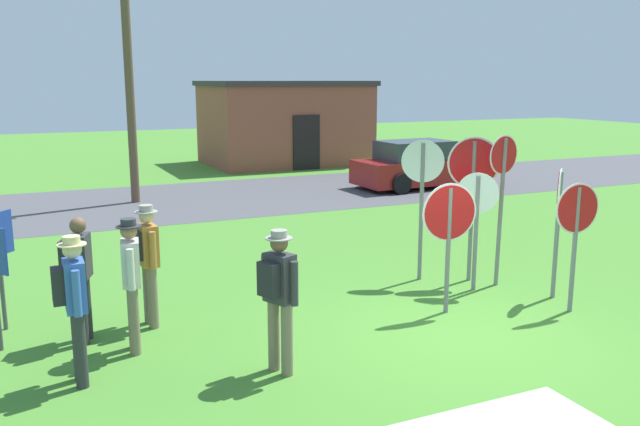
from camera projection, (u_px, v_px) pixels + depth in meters
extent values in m
plane|color=#47842D|center=(465.00, 336.00, 9.04)|extent=(80.00, 80.00, 0.00)
cube|color=#4C4C51|center=(220.00, 197.00, 19.65)|extent=(60.00, 6.40, 0.01)
cube|color=brown|center=(284.00, 125.00, 27.46)|extent=(6.17, 4.59, 3.17)
cube|color=#383333|center=(284.00, 83.00, 27.13)|extent=(6.37, 4.79, 0.20)
cube|color=black|center=(306.00, 143.00, 25.50)|extent=(1.10, 0.08, 2.10)
cylinder|color=brown|center=(128.00, 58.00, 18.14)|extent=(0.24, 0.24, 7.98)
cube|color=maroon|center=(421.00, 171.00, 21.51)|extent=(4.36, 1.94, 0.76)
cube|color=#2D333D|center=(415.00, 150.00, 21.26)|extent=(2.28, 1.60, 0.60)
cylinder|color=black|center=(437.00, 171.00, 22.92)|extent=(0.65, 0.24, 0.64)
cylinder|color=black|center=(471.00, 178.00, 21.34)|extent=(0.65, 0.24, 0.64)
cylinder|color=black|center=(371.00, 176.00, 21.76)|extent=(0.65, 0.24, 0.64)
cylinder|color=black|center=(401.00, 184.00, 20.18)|extent=(0.65, 0.24, 0.64)
cylinder|color=slate|center=(476.00, 234.00, 10.86)|extent=(0.10, 0.10, 1.91)
cylinder|color=white|center=(478.00, 193.00, 10.72)|extent=(0.51, 0.46, 0.67)
cylinder|color=red|center=(478.00, 193.00, 10.73)|extent=(0.47, 0.42, 0.62)
cylinder|color=slate|center=(557.00, 236.00, 10.46)|extent=(0.10, 0.10, 2.03)
cylinder|color=white|center=(560.00, 189.00, 10.31)|extent=(0.49, 0.43, 0.64)
cylinder|color=red|center=(559.00, 189.00, 10.32)|extent=(0.46, 0.40, 0.60)
cylinder|color=slate|center=(421.00, 213.00, 11.39)|extent=(0.10, 0.10, 2.37)
cylinder|color=white|center=(423.00, 161.00, 11.22)|extent=(0.60, 0.41, 0.72)
cylinder|color=red|center=(423.00, 161.00, 11.23)|extent=(0.56, 0.39, 0.67)
cylinder|color=slate|center=(448.00, 251.00, 9.79)|extent=(0.08, 0.08, 1.89)
cylinder|color=white|center=(450.00, 212.00, 9.68)|extent=(0.86, 0.13, 0.87)
cylinder|color=red|center=(450.00, 212.00, 9.67)|extent=(0.80, 0.13, 0.80)
cylinder|color=slate|center=(574.00, 250.00, 9.83)|extent=(0.08, 0.08, 1.89)
cylinder|color=white|center=(577.00, 209.00, 9.71)|extent=(0.76, 0.07, 0.76)
cylinder|color=red|center=(578.00, 209.00, 9.70)|extent=(0.70, 0.07, 0.70)
cylinder|color=slate|center=(472.00, 212.00, 11.34)|extent=(0.09, 0.09, 2.42)
cylinder|color=white|center=(474.00, 163.00, 11.17)|extent=(0.80, 0.41, 0.89)
cylinder|color=red|center=(474.00, 163.00, 11.16)|extent=(0.74, 0.38, 0.82)
cylinder|color=slate|center=(500.00, 213.00, 11.05)|extent=(0.09, 0.12, 2.49)
cylinder|color=white|center=(504.00, 155.00, 10.86)|extent=(0.65, 0.14, 0.66)
cylinder|color=red|center=(504.00, 155.00, 10.85)|extent=(0.60, 0.13, 0.61)
cylinder|color=#7A6B56|center=(134.00, 315.00, 8.57)|extent=(0.14, 0.14, 0.88)
cylinder|color=#7A6B56|center=(134.00, 321.00, 8.36)|extent=(0.14, 0.14, 0.88)
cube|color=beige|center=(131.00, 263.00, 8.32)|extent=(0.27, 0.39, 0.58)
cylinder|color=beige|center=(131.00, 260.00, 8.55)|extent=(0.09, 0.09, 0.52)
cylinder|color=beige|center=(131.00, 270.00, 8.10)|extent=(0.09, 0.09, 0.52)
sphere|color=#9E7051|center=(129.00, 231.00, 8.24)|extent=(0.21, 0.21, 0.21)
cylinder|color=#333338|center=(128.00, 226.00, 8.23)|extent=(0.31, 0.31, 0.02)
cylinder|color=#333338|center=(128.00, 222.00, 8.22)|extent=(0.19, 0.19, 0.09)
cylinder|color=#2D2D33|center=(86.00, 307.00, 8.89)|extent=(0.14, 0.14, 0.88)
cylinder|color=#2D2D33|center=(82.00, 313.00, 8.67)|extent=(0.14, 0.14, 0.88)
cube|color=#333338|center=(80.00, 256.00, 8.64)|extent=(0.32, 0.41, 0.58)
cylinder|color=#333338|center=(85.00, 253.00, 8.87)|extent=(0.09, 0.09, 0.52)
cylinder|color=#333338|center=(75.00, 263.00, 8.41)|extent=(0.09, 0.09, 0.52)
sphere|color=brown|center=(78.00, 225.00, 8.55)|extent=(0.21, 0.21, 0.21)
cube|color=#232328|center=(66.00, 255.00, 8.62)|extent=(0.22, 0.29, 0.40)
cylinder|color=#7A6B56|center=(148.00, 293.00, 9.45)|extent=(0.14, 0.14, 0.88)
cylinder|color=#7A6B56|center=(153.00, 298.00, 9.27)|extent=(0.14, 0.14, 0.88)
cube|color=#B27533|center=(148.00, 245.00, 9.22)|extent=(0.25, 0.38, 0.58)
cylinder|color=#B27533|center=(143.00, 243.00, 9.42)|extent=(0.09, 0.09, 0.52)
cylinder|color=#B27533|center=(153.00, 250.00, 9.02)|extent=(0.09, 0.09, 0.52)
sphere|color=beige|center=(146.00, 216.00, 9.14)|extent=(0.21, 0.21, 0.21)
cylinder|color=gray|center=(146.00, 212.00, 9.12)|extent=(0.32, 0.32, 0.02)
cylinder|color=gray|center=(146.00, 208.00, 9.11)|extent=(0.19, 0.19, 0.09)
cube|color=#232328|center=(136.00, 245.00, 9.13)|extent=(0.16, 0.27, 0.40)
cylinder|color=#2D2D33|center=(79.00, 344.00, 7.66)|extent=(0.14, 0.14, 0.88)
cylinder|color=#2D2D33|center=(80.00, 351.00, 7.46)|extent=(0.14, 0.14, 0.88)
cube|color=#3860B7|center=(75.00, 286.00, 7.41)|extent=(0.22, 0.36, 0.58)
cylinder|color=#3860B7|center=(73.00, 281.00, 7.63)|extent=(0.09, 0.09, 0.52)
cylinder|color=#3860B7|center=(77.00, 294.00, 7.20)|extent=(0.09, 0.09, 0.52)
sphere|color=beige|center=(72.00, 250.00, 7.33)|extent=(0.21, 0.21, 0.21)
cylinder|color=beige|center=(72.00, 244.00, 7.32)|extent=(0.31, 0.31, 0.02)
cylinder|color=beige|center=(71.00, 240.00, 7.31)|extent=(0.19, 0.19, 0.09)
cube|color=#232328|center=(58.00, 286.00, 7.34)|extent=(0.14, 0.26, 0.40)
cylinder|color=#7A6B56|center=(274.00, 335.00, 7.92)|extent=(0.14, 0.14, 0.88)
cylinder|color=#7A6B56|center=(287.00, 340.00, 7.78)|extent=(0.14, 0.14, 0.88)
cube|color=#333338|center=(280.00, 278.00, 7.71)|extent=(0.35, 0.42, 0.58)
cylinder|color=#333338|center=(265.00, 275.00, 7.87)|extent=(0.09, 0.09, 0.52)
cylinder|color=#333338|center=(294.00, 284.00, 7.55)|extent=(0.09, 0.09, 0.52)
sphere|color=brown|center=(279.00, 243.00, 7.62)|extent=(0.21, 0.21, 0.21)
cylinder|color=gray|center=(279.00, 238.00, 7.61)|extent=(0.32, 0.32, 0.02)
cylinder|color=gray|center=(279.00, 234.00, 7.60)|extent=(0.19, 0.19, 0.09)
cube|color=#232328|center=(269.00, 279.00, 7.58)|extent=(0.23, 0.29, 0.40)
cylinder|color=#4C4C51|center=(0.00, 272.00, 9.13)|extent=(0.06, 0.06, 1.66)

